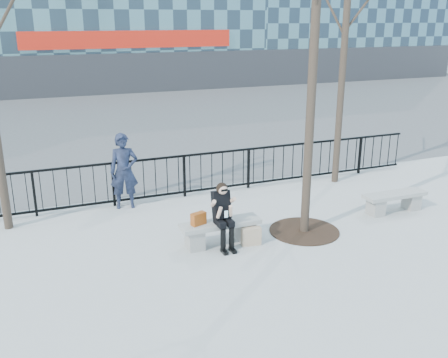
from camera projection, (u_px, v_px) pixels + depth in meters
name	position (u px, v px, depth m)	size (l,w,h in m)	color
ground	(221.00, 244.00, 10.15)	(120.00, 120.00, 0.00)	#A1A19C
street_surface	(102.00, 116.00, 23.38)	(60.00, 23.00, 0.01)	#474747
railing	(177.00, 177.00, 12.62)	(14.00, 0.06, 1.10)	black
tree_grate	(304.00, 231.00, 10.74)	(1.50, 1.50, 0.02)	black
bench_main	(221.00, 230.00, 10.06)	(1.65, 0.46, 0.49)	gray
bench_second	(394.00, 200.00, 11.76)	(1.57, 0.44, 0.47)	gray
seated_woman	(224.00, 216.00, 9.80)	(0.50, 0.64, 1.34)	black
handbag	(198.00, 219.00, 9.81)	(0.30, 0.14, 0.25)	#934012
shopping_bag	(251.00, 236.00, 10.05)	(0.40, 0.15, 0.37)	#C9B08E
standing_man	(124.00, 171.00, 11.85)	(0.67, 0.44, 1.82)	black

